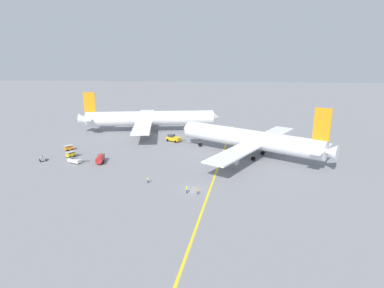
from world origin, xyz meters
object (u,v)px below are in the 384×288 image
at_px(ground_crew_wing_walker_right, 148,180).
at_px(gse_fuel_bowser_stubby, 100,158).
at_px(airliner_being_pushed, 250,139).
at_px(gse_gpu_cart_small, 42,159).
at_px(gse_belt_loader_portside, 75,160).
at_px(ground_crew_ramp_agent_by_cones, 197,191).
at_px(pushback_tug, 173,138).
at_px(gse_baggage_cart_trailing, 71,154).
at_px(airliner_at_gate_left, 149,119).
at_px(ground_crew_marshaller_foreground, 187,189).
at_px(gse_baggage_cart_near_cluster, 69,148).

bearing_deg(ground_crew_wing_walker_right, gse_fuel_bowser_stubby, 140.30).
relative_size(airliner_being_pushed, gse_gpu_cart_small, 17.37).
relative_size(gse_gpu_cart_small, gse_belt_loader_portside, 0.53).
distance_m(gse_belt_loader_portside, ground_crew_ramp_agent_by_cones, 41.42).
xyz_separation_m(pushback_tug, ground_crew_ramp_agent_by_cones, (11.36, -45.21, -0.27)).
bearing_deg(gse_baggage_cart_trailing, airliner_being_pushed, 5.07).
xyz_separation_m(airliner_at_gate_left, gse_gpu_cart_small, (-24.11, -39.66, -4.56)).
distance_m(airliner_being_pushed, gse_baggage_cart_trailing, 55.36).
height_order(airliner_at_gate_left, gse_belt_loader_portside, airliner_at_gate_left).
height_order(pushback_tug, gse_baggage_cart_trailing, pushback_tug).
bearing_deg(airliner_at_gate_left, ground_crew_marshaller_foreground, -70.88).
bearing_deg(gse_baggage_cart_near_cluster, gse_gpu_cart_small, -104.68).
relative_size(airliner_being_pushed, gse_baggage_cart_near_cluster, 15.05).
bearing_deg(gse_baggage_cart_near_cluster, ground_crew_marshaller_foreground, -36.42).
xyz_separation_m(airliner_at_gate_left, airliner_being_pushed, (37.49, -30.28, 0.04)).
height_order(gse_fuel_bowser_stubby, ground_crew_marshaller_foreground, gse_fuel_bowser_stubby).
distance_m(gse_baggage_cart_trailing, gse_belt_loader_portside, 6.61).
xyz_separation_m(gse_gpu_cart_small, gse_baggage_cart_near_cluster, (2.94, 11.23, 0.07)).
bearing_deg(gse_gpu_cart_small, ground_crew_marshaller_foreground, -23.64).
height_order(pushback_tug, ground_crew_marshaller_foreground, pushback_tug).
distance_m(airliner_being_pushed, gse_gpu_cart_small, 62.49).
bearing_deg(airliner_at_gate_left, ground_crew_wing_walker_right, -79.05).
bearing_deg(ground_crew_wing_walker_right, pushback_tug, 88.28).
xyz_separation_m(airliner_at_gate_left, ground_crew_ramp_agent_by_cones, (22.97, -59.74, -4.44)).
relative_size(gse_fuel_bowser_stubby, ground_crew_marshaller_foreground, 2.93).
bearing_deg(gse_baggage_cart_near_cluster, gse_belt_loader_portside, -58.88).
distance_m(gse_gpu_cart_small, ground_crew_wing_walker_right, 37.39).
height_order(gse_baggage_cart_trailing, ground_crew_wing_walker_right, gse_baggage_cart_trailing).
relative_size(airliner_being_pushed, gse_belt_loader_portside, 9.12).
distance_m(gse_fuel_bowser_stubby, ground_crew_ramp_agent_by_cones, 35.47).
bearing_deg(ground_crew_marshaller_foreground, gse_baggage_cart_trailing, 147.67).
bearing_deg(gse_gpu_cart_small, airliner_at_gate_left, 58.70).
bearing_deg(gse_baggage_cart_trailing, gse_baggage_cart_near_cluster, 118.86).
relative_size(gse_baggage_cart_trailing, ground_crew_wing_walker_right, 1.86).
xyz_separation_m(gse_belt_loader_portside, ground_crew_wing_walker_right, (24.23, -13.31, 0.06)).
relative_size(airliner_at_gate_left, gse_belt_loader_portside, 11.21).
bearing_deg(ground_crew_wing_walker_right, gse_belt_loader_portside, 151.21).
xyz_separation_m(gse_belt_loader_portside, ground_crew_ramp_agent_by_cones, (36.76, -19.09, 0.09)).
distance_m(ground_crew_marshaller_foreground, ground_crew_wing_walker_right, 11.37).
distance_m(airliner_at_gate_left, gse_gpu_cart_small, 46.64).
xyz_separation_m(airliner_at_gate_left, gse_baggage_cart_trailing, (-17.46, -35.16, -4.49)).
bearing_deg(gse_baggage_cart_trailing, ground_crew_wing_walker_right, -33.99).
relative_size(pushback_tug, gse_baggage_cart_trailing, 2.50).
relative_size(gse_gpu_cart_small, ground_crew_wing_walker_right, 1.56).
height_order(gse_gpu_cart_small, gse_fuel_bowser_stubby, gse_fuel_bowser_stubby).
xyz_separation_m(gse_fuel_bowser_stubby, ground_crew_marshaller_foreground, (26.98, -19.25, -0.42)).
height_order(pushback_tug, gse_fuel_bowser_stubby, pushback_tug).
relative_size(airliner_being_pushed, ground_crew_ramp_agent_by_cones, 26.26).
distance_m(airliner_at_gate_left, ground_crew_marshaller_foreground, 62.82).
distance_m(gse_baggage_cart_near_cluster, gse_fuel_bowser_stubby, 18.69).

